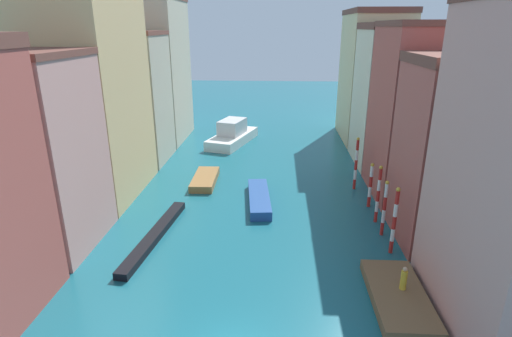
# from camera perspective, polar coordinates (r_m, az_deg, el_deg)

# --- Properties ---
(ground_plane) EXTENTS (154.00, 154.00, 0.00)m
(ground_plane) POSITION_cam_1_polar(r_m,az_deg,el_deg) (42.06, 0.32, -0.94)
(ground_plane) COLOR #196070
(building_left_1) EXTENTS (7.21, 7.61, 13.32)m
(building_left_1) POSITION_cam_1_polar(r_m,az_deg,el_deg) (30.67, -28.95, 1.85)
(building_left_1) COLOR tan
(building_left_1) RESTS_ON ground
(building_left_2) EXTENTS (7.21, 11.23, 19.49)m
(building_left_2) POSITION_cam_1_polar(r_m,az_deg,el_deg) (38.15, -22.42, 10.63)
(building_left_2) COLOR #DBB77A
(building_left_2) RESTS_ON ground
(building_left_3) EXTENTS (7.21, 7.62, 14.24)m
(building_left_3) POSITION_cam_1_polar(r_m,az_deg,el_deg) (47.47, -17.07, 9.49)
(building_left_3) COLOR #BCB299
(building_left_3) RESTS_ON ground
(building_left_4) EXTENTS (7.21, 10.81, 18.19)m
(building_left_4) POSITION_cam_1_polar(r_m,az_deg,el_deg) (56.12, -13.98, 13.23)
(building_left_4) COLOR #BCB299
(building_left_4) RESTS_ON ground
(building_right_1) EXTENTS (7.21, 7.21, 13.05)m
(building_right_1) POSITION_cam_1_polar(r_m,az_deg,el_deg) (30.77, 26.60, 2.03)
(building_right_1) COLOR #B25147
(building_right_1) RESTS_ON ground
(building_right_2) EXTENTS (7.21, 8.97, 15.13)m
(building_right_2) POSITION_cam_1_polar(r_m,az_deg,el_deg) (38.15, 22.12, 7.33)
(building_right_2) COLOR #B25147
(building_right_2) RESTS_ON ground
(building_right_3) EXTENTS (7.21, 8.99, 15.06)m
(building_right_3) POSITION_cam_1_polar(r_m,az_deg,el_deg) (46.68, 18.72, 9.68)
(building_right_3) COLOR beige
(building_right_3) RESTS_ON ground
(building_right_4) EXTENTS (7.21, 12.02, 16.76)m
(building_right_4) POSITION_cam_1_polar(r_m,az_deg,el_deg) (56.96, 16.05, 12.42)
(building_right_4) COLOR beige
(building_right_4) RESTS_ON ground
(waterfront_dock) EXTENTS (3.00, 6.52, 0.63)m
(waterfront_dock) POSITION_cam_1_polar(r_m,az_deg,el_deg) (25.10, 19.45, -16.72)
(waterfront_dock) COLOR brown
(waterfront_dock) RESTS_ON ground
(person_on_dock) EXTENTS (0.36, 0.36, 1.42)m
(person_on_dock) POSITION_cam_1_polar(r_m,az_deg,el_deg) (24.89, 20.18, -14.45)
(person_on_dock) COLOR gold
(person_on_dock) RESTS_ON waterfront_dock
(mooring_pole_0) EXTENTS (0.29, 0.29, 4.83)m
(mooring_pole_0) POSITION_cam_1_polar(r_m,az_deg,el_deg) (28.61, 18.99, -6.95)
(mooring_pole_0) COLOR red
(mooring_pole_0) RESTS_ON ground
(mooring_pole_1) EXTENTS (0.27, 0.27, 4.31)m
(mooring_pole_1) POSITION_cam_1_polar(r_m,az_deg,el_deg) (30.91, 17.70, -5.32)
(mooring_pole_1) COLOR red
(mooring_pole_1) RESTS_ON ground
(mooring_pole_2) EXTENTS (0.28, 0.28, 4.71)m
(mooring_pole_2) POSITION_cam_1_polar(r_m,az_deg,el_deg) (32.71, 16.91, -3.46)
(mooring_pole_2) COLOR red
(mooring_pole_2) RESTS_ON ground
(mooring_pole_3) EXTENTS (0.31, 0.31, 3.95)m
(mooring_pole_3) POSITION_cam_1_polar(r_m,az_deg,el_deg) (35.46, 15.89, -2.22)
(mooring_pole_3) COLOR red
(mooring_pole_3) RESTS_ON ground
(mooring_pole_4) EXTENTS (0.29, 0.29, 5.08)m
(mooring_pole_4) POSITION_cam_1_polar(r_m,az_deg,el_deg) (38.82, 13.98, 0.74)
(mooring_pole_4) COLOR red
(mooring_pole_4) RESTS_ON ground
(vaporetto_white) EXTENTS (6.26, 10.28, 3.15)m
(vaporetto_white) POSITION_cam_1_polar(r_m,az_deg,el_deg) (53.52, -3.36, 4.79)
(vaporetto_white) COLOR white
(vaporetto_white) RESTS_ON ground
(gondola_black) EXTENTS (2.06, 10.79, 0.52)m
(gondola_black) POSITION_cam_1_polar(r_m,az_deg,el_deg) (30.74, -14.10, -9.13)
(gondola_black) COLOR black
(gondola_black) RESTS_ON ground
(motorboat_0) EXTENTS (2.47, 7.58, 0.80)m
(motorboat_0) POSITION_cam_1_polar(r_m,az_deg,el_deg) (35.50, 0.44, -4.23)
(motorboat_0) COLOR #234C93
(motorboat_0) RESTS_ON ground
(motorboat_1) EXTENTS (2.29, 5.81, 0.70)m
(motorboat_1) POSITION_cam_1_polar(r_m,az_deg,el_deg) (40.27, -7.23, -1.52)
(motorboat_1) COLOR olive
(motorboat_1) RESTS_ON ground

